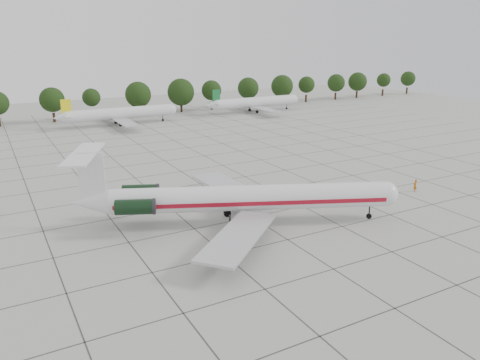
{
  "coord_description": "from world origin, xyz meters",
  "views": [
    {
      "loc": [
        -28.29,
        -48.0,
        22.11
      ],
      "look_at": [
        0.92,
        4.84,
        3.5
      ],
      "focal_mm": 35.0,
      "sensor_mm": 36.0,
      "label": 1
    }
  ],
  "objects": [
    {
      "name": "apron_joints",
      "position": [
        0.0,
        15.0,
        0.01
      ],
      "size": [
        170.0,
        170.0,
        0.02
      ],
      "primitive_type": "cube",
      "color": "#383838",
      "rests_on": "ground"
    },
    {
      "name": "bg_airliner_d",
      "position": [
        44.68,
        74.18,
        2.91
      ],
      "size": [
        28.24,
        27.2,
        7.4
      ],
      "color": "silver",
      "rests_on": "ground"
    },
    {
      "name": "tree_line",
      "position": [
        -11.68,
        85.0,
        5.98
      ],
      "size": [
        249.86,
        8.44,
        10.22
      ],
      "color": "#332114",
      "rests_on": "ground"
    },
    {
      "name": "main_airliner",
      "position": [
        -3.1,
        -0.72,
        3.31
      ],
      "size": [
        38.3,
        28.77,
        9.37
      ],
      "rotation": [
        0.0,
        0.0,
        -0.41
      ],
      "color": "silver",
      "rests_on": "ground"
    },
    {
      "name": "bg_airliner_c",
      "position": [
        3.03,
        72.72,
        2.91
      ],
      "size": [
        28.24,
        27.2,
        7.4
      ],
      "color": "silver",
      "rests_on": "ground"
    },
    {
      "name": "ground",
      "position": [
        0.0,
        0.0,
        0.0
      ],
      "size": [
        260.0,
        260.0,
        0.0
      ],
      "primitive_type": "plane",
      "color": "#ABABA4",
      "rests_on": "ground"
    },
    {
      "name": "ground_crew",
      "position": [
        26.37,
        -2.84,
        0.93
      ],
      "size": [
        0.72,
        0.51,
        1.87
      ],
      "primitive_type": "imported",
      "rotation": [
        0.0,
        0.0,
        3.24
      ],
      "color": "#C2620B",
      "rests_on": "ground"
    }
  ]
}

